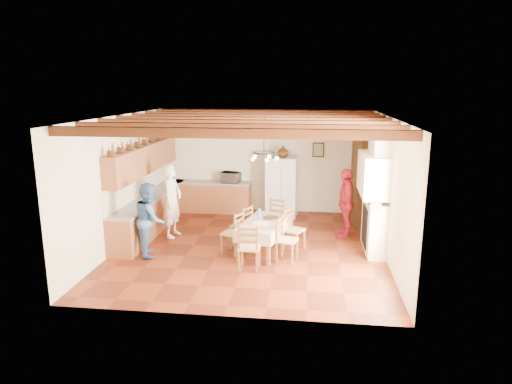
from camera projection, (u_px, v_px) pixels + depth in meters
floor at (250, 248)px, 10.55m from camera, size 6.00×6.50×0.02m
ceiling at (250, 116)px, 9.86m from camera, size 6.00×6.50×0.02m
wall_back at (265, 161)px, 13.36m from camera, size 6.00×0.02×3.00m
wall_front at (222, 228)px, 7.05m from camera, size 6.00×0.02×3.00m
wall_left at (121, 181)px, 10.55m from camera, size 0.02×6.50×3.00m
wall_right at (388, 188)px, 9.85m from camera, size 0.02×6.50×3.00m
ceiling_beams at (250, 121)px, 9.88m from camera, size 6.00×6.30×0.16m
lower_cabinets_left at (152, 213)px, 11.78m from camera, size 0.60×4.30×0.86m
lower_cabinets_back at (211, 197)px, 13.48m from camera, size 2.30×0.60×0.86m
countertop_left at (151, 196)px, 11.67m from camera, size 0.62×4.30×0.04m
countertop_back at (211, 182)px, 13.38m from camera, size 2.34×0.62×0.04m
backsplash_left at (140, 184)px, 11.63m from camera, size 0.03×4.30×0.60m
backsplash_back at (213, 170)px, 13.58m from camera, size 2.30×0.03×0.60m
upper_cabinets at (144, 159)px, 11.47m from camera, size 0.35×4.20×0.70m
fireplace at (373, 190)px, 10.10m from camera, size 0.56×1.60×2.80m
wall_picture at (318, 150)px, 13.07m from camera, size 0.34×0.03×0.42m
refrigerator at (282, 187)px, 12.94m from camera, size 0.91×0.77×1.70m
hutch at (364, 181)px, 11.94m from camera, size 0.67×1.37×2.40m
dining_table at (264, 225)px, 10.13m from camera, size 1.15×1.76×0.71m
chandelier at (264, 153)px, 9.76m from camera, size 0.47×0.47×0.03m
chair_left_near at (232, 232)px, 10.11m from camera, size 0.52×0.53×0.96m
chair_left_far at (242, 225)px, 10.63m from camera, size 0.55×0.56×0.96m
chair_right_near at (287, 239)px, 9.64m from camera, size 0.49×0.51×0.96m
chair_right_far at (294, 229)px, 10.32m from camera, size 0.55×0.55×0.96m
chair_end_near at (249, 247)px, 9.19m from camera, size 0.43×0.41×0.96m
chair_end_far at (274, 219)px, 11.11m from camera, size 0.55×0.54×0.96m
person_man at (172, 201)px, 11.15m from camera, size 0.52×0.71×1.81m
person_woman_blue at (150, 219)px, 9.95m from camera, size 0.85×0.95×1.62m
person_woman_red at (346, 203)px, 11.18m from camera, size 0.46×1.02×1.70m
microwave at (231, 177)px, 13.27m from camera, size 0.60×0.47×0.29m
fridge_vase at (283, 151)px, 12.71m from camera, size 0.38×0.38×0.33m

